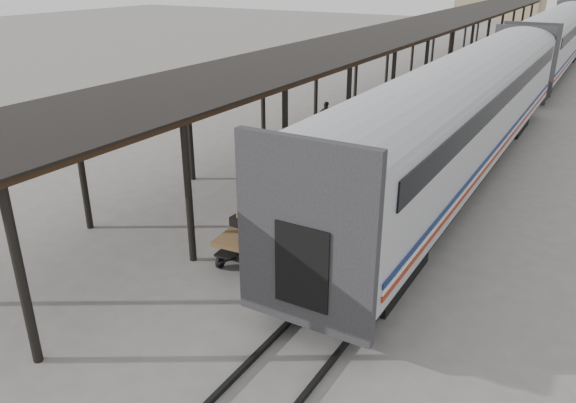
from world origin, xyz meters
The scene contains 9 objects.
ground centered at (0.00, 0.00, 0.00)m, with size 160.00×160.00×0.00m, color slate.
train centered at (3.19, 33.79, 2.69)m, with size 3.45×76.01×4.01m.
canopy centered at (-3.40, 24.00, 4.00)m, with size 4.90×64.30×4.15m.
rails centered at (3.20, 34.00, 0.06)m, with size 1.54×150.00×0.12m.
baggage_cart centered at (-0.01, -0.98, 0.65)m, with size 1.45×2.50×0.86m.
suitcase_stack centered at (-0.13, -0.68, 1.05)m, with size 1.20×1.14×0.57m.
luggage_tug centered at (-2.68, 17.15, 0.59)m, with size 1.28×1.65×1.28m.
porter centered at (0.24, -1.63, 1.68)m, with size 0.60×0.39×1.64m, color navy.
pedestrian centered at (-3.80, 10.95, 0.81)m, with size 0.95×0.40×1.63m, color black.
Camera 1 is at (7.87, -12.49, 7.54)m, focal length 35.00 mm.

